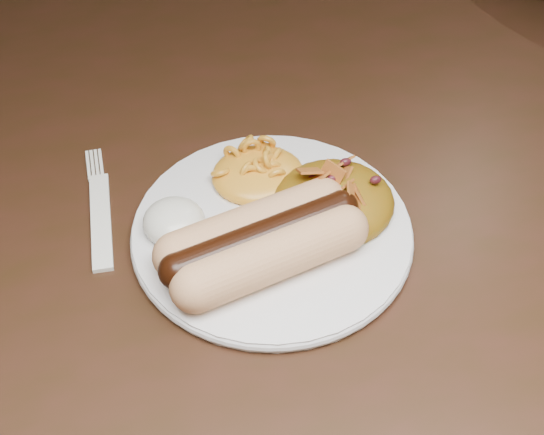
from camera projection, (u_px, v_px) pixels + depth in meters
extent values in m
cube|color=#351A12|center=(252.00, 167.00, 0.65)|extent=(1.60, 0.90, 0.04)
cylinder|color=white|center=(272.00, 232.00, 0.57)|extent=(0.24, 0.24, 0.01)
cylinder|color=#FDB88C|center=(267.00, 259.00, 0.52)|extent=(0.12, 0.06, 0.03)
cylinder|color=#FDB88C|center=(257.00, 226.00, 0.54)|extent=(0.12, 0.06, 0.03)
cylinder|color=#361507|center=(262.00, 238.00, 0.53)|extent=(0.13, 0.06, 0.03)
ellipsoid|color=orange|center=(258.00, 165.00, 0.59)|extent=(0.09, 0.09, 0.03)
ellipsoid|color=white|center=(173.00, 216.00, 0.55)|extent=(0.05, 0.05, 0.03)
ellipsoid|color=#C44300|center=(334.00, 197.00, 0.57)|extent=(0.09, 0.09, 0.04)
cube|color=white|center=(101.00, 221.00, 0.58)|extent=(0.02, 0.13, 0.00)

